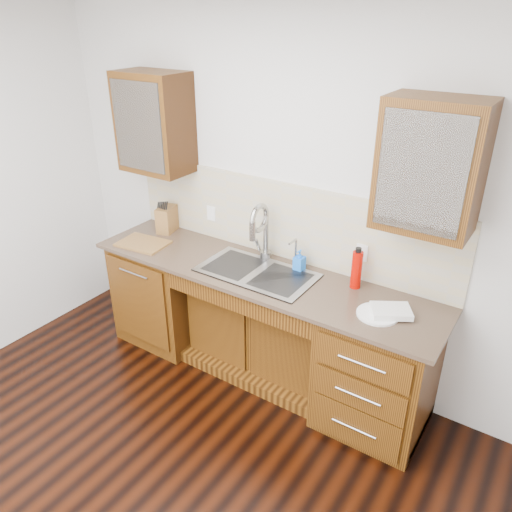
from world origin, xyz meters
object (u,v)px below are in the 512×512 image
Objects in this scene: soap_bottle at (299,260)px; water_bottle at (357,270)px; plate at (378,314)px; knife_block at (167,219)px; cutting_board at (143,243)px.

soap_bottle is 0.60× the size of water_bottle.
plate is 1.22× the size of knife_block.
soap_bottle is at bearing 160.42° from plate.
knife_block reaches higher than soap_bottle.
soap_bottle is 0.41× the size of cutting_board.
plate is 1.95m from cutting_board.
knife_block is 0.33m from cutting_board.
soap_bottle is 1.30m from cutting_board.
knife_block is (-1.28, 0.00, 0.03)m from soap_bottle.
water_bottle is 1.72m from cutting_board.
soap_bottle is 1.28m from knife_block.
water_bottle is 1.71m from knife_block.
cutting_board is at bearing -162.79° from soap_bottle.
water_bottle reaches higher than cutting_board.
water_bottle is at bearing 3.23° from soap_bottle.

